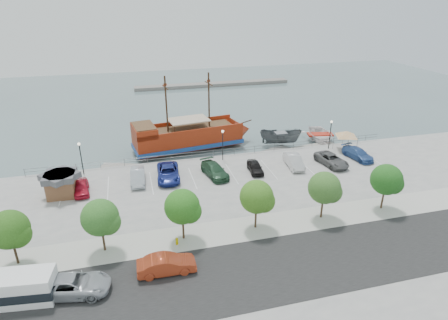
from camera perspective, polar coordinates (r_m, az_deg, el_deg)
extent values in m
plane|color=slate|center=(45.88, 1.85, -4.28)|extent=(160.00, 160.00, 0.00)
cube|color=gray|center=(30.04, 14.12, -22.08)|extent=(100.00, 58.00, 1.20)
cube|color=black|center=(32.85, 10.05, -15.50)|extent=(100.00, 8.00, 0.04)
cube|color=#B5B4A8|center=(37.25, 6.27, -9.92)|extent=(100.00, 4.00, 0.05)
cylinder|color=#5A5F62|center=(51.86, -0.55, 1.57)|extent=(50.00, 0.06, 0.06)
cylinder|color=#5A5F62|center=(52.01, -0.55, 1.16)|extent=(50.00, 0.06, 0.06)
cube|color=gray|center=(98.52, -1.65, 11.44)|extent=(40.00, 3.00, 0.80)
cube|color=#96280F|center=(56.80, -5.52, 3.43)|extent=(16.55, 7.31, 2.60)
cube|color=#1A4491|center=(57.10, -5.49, 2.63)|extent=(16.89, 7.65, 0.60)
cone|color=#96280F|center=(59.85, 2.52, 4.60)|extent=(3.87, 5.22, 4.79)
cube|color=#96280F|center=(54.66, -12.10, 4.40)|extent=(3.70, 5.38, 1.40)
cube|color=brown|center=(54.42, -12.16, 5.14)|extent=(3.45, 4.96, 0.12)
cube|color=brown|center=(56.49, -5.09, 4.79)|extent=(13.49, 6.27, 0.15)
cube|color=#96280F|center=(58.42, -6.32, 5.70)|extent=(15.83, 2.57, 0.70)
cube|color=#96280F|center=(54.09, -4.80, 4.26)|extent=(15.83, 2.57, 0.70)
cylinder|color=#382111|center=(56.26, -2.31, 9.09)|extent=(0.27, 0.27, 8.19)
cylinder|color=#382111|center=(54.37, -8.78, 8.30)|extent=(0.27, 0.27, 8.19)
cylinder|color=#382111|center=(55.67, -2.35, 11.58)|extent=(0.58, 2.98, 0.14)
cylinder|color=#382111|center=(53.76, -8.94, 10.87)|extent=(0.58, 2.98, 0.14)
cube|color=beige|center=(55.94, -5.44, 6.15)|extent=(6.29, 4.61, 0.12)
cylinder|color=#382111|center=(59.76, 3.15, 5.77)|extent=(2.48, 0.53, 0.59)
imported|color=#52565A|center=(58.63, 8.59, 3.24)|extent=(6.80, 4.47, 2.46)
imported|color=white|center=(62.23, 14.42, 3.50)|extent=(6.55, 8.18, 1.51)
cube|color=gray|center=(52.54, -14.88, -1.08)|extent=(6.64, 3.83, 0.37)
cube|color=slate|center=(56.18, 7.31, 1.22)|extent=(6.49, 4.15, 0.36)
cube|color=gray|center=(58.97, 13.55, 1.87)|extent=(7.36, 3.04, 0.41)
cube|color=brown|center=(45.56, -23.49, -3.73)|extent=(3.02, 3.02, 2.11)
cube|color=#4B4A50|center=(45.02, -23.76, -2.26)|extent=(3.43, 3.43, 0.67)
cylinder|color=slate|center=(56.62, 16.32, 2.60)|extent=(0.09, 0.09, 2.03)
cylinder|color=slate|center=(58.52, 17.69, 3.12)|extent=(0.09, 0.09, 2.03)
cylinder|color=slate|center=(55.42, 18.32, 1.88)|extent=(0.09, 0.09, 2.03)
cylinder|color=slate|center=(57.36, 19.65, 2.43)|extent=(0.09, 0.09, 2.03)
pyramid|color=beige|center=(56.37, 18.23, 4.22)|extent=(5.14, 5.14, 0.83)
imported|color=#A3A7AE|center=(31.60, -22.02, -17.24)|extent=(5.86, 3.44, 1.53)
imported|color=#B13B1D|center=(31.59, -8.75, -15.45)|extent=(4.76, 1.76, 1.56)
cube|color=white|center=(32.62, -30.00, -16.66)|extent=(6.65, 2.95, 2.30)
cube|color=black|center=(32.70, -29.94, -16.85)|extent=(6.75, 3.05, 0.74)
cylinder|color=#C7B100|center=(34.69, -7.18, -12.27)|extent=(0.24, 0.24, 0.59)
sphere|color=#C7B100|center=(34.50, -7.21, -11.85)|extent=(0.26, 0.26, 0.26)
cylinder|color=black|center=(49.33, -20.88, 0.02)|extent=(0.12, 0.12, 4.00)
sphere|color=#FFF2CC|center=(48.58, -21.24, 2.29)|extent=(0.36, 0.36, 0.36)
cylinder|color=black|center=(50.30, -0.20, 2.13)|extent=(0.12, 0.12, 4.00)
sphere|color=#FFF2CC|center=(49.55, -0.20, 4.38)|extent=(0.36, 0.36, 0.36)
cylinder|color=black|center=(56.20, 15.83, 3.58)|extent=(0.12, 0.12, 4.00)
sphere|color=#FFF2CC|center=(55.54, 16.08, 5.61)|extent=(0.36, 0.36, 0.36)
cylinder|color=#473321|center=(36.26, -29.18, -12.24)|extent=(0.20, 0.20, 2.20)
sphere|color=#295617|center=(35.07, -29.93, -9.16)|extent=(3.20, 3.20, 3.20)
sphere|color=#295617|center=(34.85, -28.95, -9.92)|extent=(2.20, 2.20, 2.20)
cylinder|color=#473321|center=(34.92, -17.88, -11.51)|extent=(0.20, 0.20, 2.20)
sphere|color=#2D5F22|center=(33.68, -18.37, -8.30)|extent=(3.20, 3.20, 3.20)
sphere|color=#2D5F22|center=(33.58, -17.28, -9.06)|extent=(2.20, 2.20, 2.20)
cylinder|color=#473321|center=(34.95, -6.23, -10.30)|extent=(0.20, 0.20, 2.20)
sphere|color=#266019|center=(33.71, -6.40, -7.06)|extent=(3.20, 3.20, 3.20)
sphere|color=#266019|center=(33.74, -5.28, -7.78)|extent=(2.20, 2.20, 2.20)
cylinder|color=#473321|center=(36.35, 4.85, -8.75)|extent=(0.20, 0.20, 2.20)
sphere|color=#37661B|center=(35.17, 4.98, -5.59)|extent=(3.20, 3.20, 3.20)
sphere|color=#37661B|center=(35.31, 6.04, -6.26)|extent=(2.20, 2.20, 2.20)
cylinder|color=#473321|center=(38.99, 14.69, -7.09)|extent=(0.20, 0.20, 2.20)
sphere|color=#335C23|center=(37.88, 15.05, -4.10)|extent=(3.20, 3.20, 3.20)
sphere|color=#335C23|center=(38.13, 15.99, -4.71)|extent=(2.20, 2.20, 2.20)
cylinder|color=#473321|center=(42.62, 23.01, -5.51)|extent=(0.20, 0.20, 2.20)
sphere|color=#1D5218|center=(41.61, 23.51, -2.74)|extent=(3.20, 3.20, 3.20)
sphere|color=#1D5218|center=(41.93, 24.32, -3.30)|extent=(2.20, 2.20, 2.20)
imported|color=red|center=(45.35, -20.91, -3.93)|extent=(1.98, 4.19, 1.38)
imported|color=#B4BCC6|center=(45.86, -13.02, -2.46)|extent=(1.85, 4.77, 1.55)
imported|color=navy|center=(46.06, -8.50, -1.93)|extent=(3.08, 5.92, 1.59)
imported|color=#274D32|center=(46.29, -1.43, -1.57)|extent=(3.15, 5.57, 1.52)
imported|color=black|center=(47.50, 4.78, -1.08)|extent=(1.89, 4.03, 1.33)
imported|color=silver|center=(49.60, 10.60, -0.16)|extent=(2.17, 4.90, 1.56)
imported|color=#5F5F5F|center=(51.28, 16.07, 0.04)|extent=(3.20, 5.56, 1.46)
imported|color=#345899|center=(54.35, 19.72, 0.92)|extent=(2.85, 5.27, 1.45)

